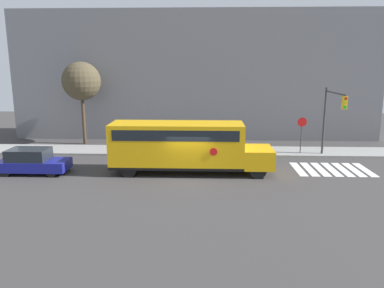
# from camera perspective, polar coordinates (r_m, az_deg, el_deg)

# --- Properties ---
(ground_plane) EXTENTS (60.00, 60.00, 0.00)m
(ground_plane) POSITION_cam_1_polar(r_m,az_deg,el_deg) (22.35, -0.51, -5.06)
(ground_plane) COLOR #3A3838
(sidewalk_strip) EXTENTS (44.00, 3.00, 0.15)m
(sidewalk_strip) POSITION_cam_1_polar(r_m,az_deg,el_deg) (28.60, 0.11, -1.05)
(sidewalk_strip) COLOR gray
(sidewalk_strip) RESTS_ON ground
(building_backdrop) EXTENTS (32.00, 4.00, 11.12)m
(building_backdrop) POSITION_cam_1_polar(r_m,az_deg,el_deg) (34.35, 0.53, 10.42)
(building_backdrop) COLOR slate
(building_backdrop) RESTS_ON ground
(crosswalk_stripes) EXTENTS (4.70, 3.20, 0.01)m
(crosswalk_stripes) POSITION_cam_1_polar(r_m,az_deg,el_deg) (25.53, 20.49, -3.64)
(crosswalk_stripes) COLOR white
(crosswalk_stripes) RESTS_ON ground
(school_bus) EXTENTS (9.83, 2.57, 3.09)m
(school_bus) POSITION_cam_1_polar(r_m,az_deg,el_deg) (22.85, -1.41, -0.09)
(school_bus) COLOR #EAA80F
(school_bus) RESTS_ON ground
(parked_car) EXTENTS (4.23, 1.77, 1.54)m
(parked_car) POSITION_cam_1_polar(r_m,az_deg,el_deg) (24.94, -23.19, -2.45)
(parked_car) COLOR navy
(parked_car) RESTS_ON ground
(stop_sign) EXTENTS (0.66, 0.10, 2.80)m
(stop_sign) POSITION_cam_1_polar(r_m,az_deg,el_deg) (28.35, 16.35, 1.94)
(stop_sign) COLOR #38383A
(stop_sign) RESTS_ON ground
(traffic_light) EXTENTS (0.28, 3.93, 4.96)m
(traffic_light) POSITION_cam_1_polar(r_m,az_deg,el_deg) (27.28, 20.44, 4.53)
(traffic_light) COLOR #38383A
(traffic_light) RESTS_ON ground
(tree_near_sidewalk) EXTENTS (3.11, 3.11, 6.78)m
(tree_near_sidewalk) POSITION_cam_1_polar(r_m,az_deg,el_deg) (32.02, -16.51, 9.13)
(tree_near_sidewalk) COLOR #423323
(tree_near_sidewalk) RESTS_ON ground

